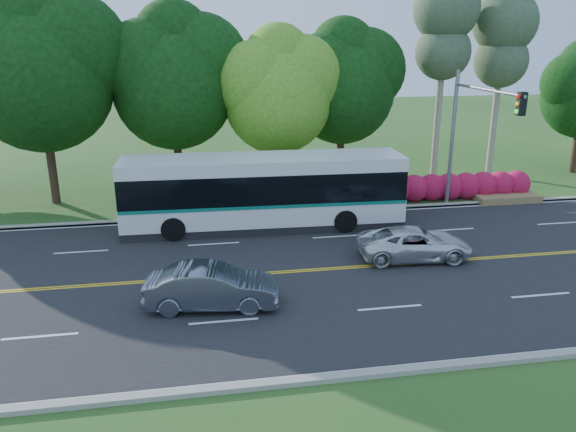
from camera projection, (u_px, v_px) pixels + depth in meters
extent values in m
plane|color=#26511B|center=(371.00, 266.00, 21.99)|extent=(120.00, 120.00, 0.00)
cube|color=black|center=(371.00, 266.00, 21.99)|extent=(60.00, 14.00, 0.02)
cube|color=gray|center=(328.00, 211.00, 28.67)|extent=(60.00, 0.30, 0.15)
cube|color=gray|center=(453.00, 365.00, 15.27)|extent=(60.00, 0.30, 0.15)
cube|color=#26511B|center=(320.00, 201.00, 30.41)|extent=(60.00, 4.00, 0.10)
cube|color=gold|center=(372.00, 267.00, 21.91)|extent=(57.00, 0.10, 0.00)
cube|color=gold|center=(371.00, 265.00, 22.06)|extent=(57.00, 0.10, 0.00)
cube|color=silver|center=(40.00, 336.00, 16.84)|extent=(2.20, 0.12, 0.00)
cube|color=silver|center=(224.00, 321.00, 17.73)|extent=(2.20, 0.12, 0.00)
cube|color=silver|center=(390.00, 308.00, 18.62)|extent=(2.20, 0.12, 0.00)
cube|color=silver|center=(541.00, 295.00, 19.51)|extent=(2.20, 0.12, 0.00)
cube|color=silver|center=(81.00, 252.00, 23.40)|extent=(2.20, 0.12, 0.00)
cube|color=silver|center=(214.00, 244.00, 24.29)|extent=(2.20, 0.12, 0.00)
cube|color=silver|center=(337.00, 236.00, 25.19)|extent=(2.20, 0.12, 0.00)
cube|color=silver|center=(451.00, 230.00, 26.08)|extent=(2.20, 0.12, 0.00)
cube|color=silver|center=(559.00, 223.00, 26.97)|extent=(2.20, 0.12, 0.00)
cube|color=silver|center=(330.00, 214.00, 28.41)|extent=(57.00, 0.12, 0.00)
cube|color=silver|center=(448.00, 361.00, 15.56)|extent=(57.00, 0.12, 0.00)
cylinder|color=black|center=(52.00, 168.00, 29.43)|extent=(0.44, 0.44, 3.96)
sphere|color=black|center=(41.00, 80.00, 28.04)|extent=(7.20, 7.20, 7.20)
sphere|color=black|center=(72.00, 50.00, 28.14)|extent=(5.76, 5.76, 5.76)
sphere|color=black|center=(5.00, 55.00, 27.23)|extent=(5.40, 5.40, 5.40)
sphere|color=black|center=(37.00, 24.00, 27.60)|extent=(4.68, 4.68, 4.68)
cylinder|color=black|center=(178.00, 163.00, 31.47)|extent=(0.44, 0.44, 3.60)
sphere|color=black|center=(174.00, 88.00, 30.21)|extent=(6.60, 6.60, 6.60)
sphere|color=black|center=(200.00, 62.00, 30.32)|extent=(5.28, 5.28, 5.28)
sphere|color=black|center=(147.00, 67.00, 29.45)|extent=(4.95, 4.95, 4.95)
sphere|color=black|center=(173.00, 40.00, 29.84)|extent=(4.29, 4.29, 4.29)
cylinder|color=black|center=(278.00, 166.00, 31.48)|extent=(0.44, 0.44, 3.24)
sphere|color=#3C871C|center=(278.00, 100.00, 30.36)|extent=(5.80, 5.80, 5.80)
sphere|color=#3C871C|center=(300.00, 78.00, 30.50)|extent=(4.64, 4.64, 4.64)
sphere|color=#3C871C|center=(256.00, 82.00, 29.67)|extent=(4.35, 4.35, 4.35)
sphere|color=#3C871C|center=(278.00, 58.00, 30.08)|extent=(3.77, 3.77, 3.77)
cylinder|color=black|center=(340.00, 157.00, 33.51)|extent=(0.44, 0.44, 3.42)
sphere|color=black|center=(342.00, 92.00, 32.34)|extent=(6.00, 6.00, 6.00)
sphere|color=black|center=(364.00, 70.00, 32.47)|extent=(4.80, 4.80, 4.80)
sphere|color=black|center=(323.00, 74.00, 31.63)|extent=(4.50, 4.50, 4.50)
sphere|color=black|center=(343.00, 51.00, 32.04)|extent=(3.90, 3.90, 3.90)
cylinder|color=gray|center=(439.00, 101.00, 33.50)|extent=(0.40, 0.40, 9.80)
sphere|color=#375334|center=(443.00, 52.00, 32.64)|extent=(3.23, 3.23, 3.23)
sphere|color=#375334|center=(447.00, 8.00, 31.91)|extent=(3.80, 3.80, 3.80)
cylinder|color=gray|center=(496.00, 104.00, 34.72)|extent=(0.40, 0.40, 9.10)
sphere|color=#375334|center=(501.00, 61.00, 33.92)|extent=(3.23, 3.23, 3.23)
sphere|color=#375334|center=(505.00, 22.00, 33.24)|extent=(3.80, 3.80, 3.80)
cylinder|color=black|center=(575.00, 149.00, 36.63)|extent=(0.44, 0.44, 3.06)
sphere|color=black|center=(573.00, 83.00, 34.96)|extent=(3.90, 3.90, 3.90)
sphere|color=maroon|center=(379.00, 190.00, 29.94)|extent=(1.50, 1.50, 1.50)
sphere|color=maroon|center=(396.00, 189.00, 30.10)|extent=(1.50, 1.50, 1.50)
sphere|color=maroon|center=(414.00, 189.00, 30.26)|extent=(1.50, 1.50, 1.50)
sphere|color=maroon|center=(431.00, 188.00, 30.42)|extent=(1.50, 1.50, 1.50)
sphere|color=maroon|center=(449.00, 187.00, 30.58)|extent=(1.50, 1.50, 1.50)
sphere|color=maroon|center=(466.00, 186.00, 30.75)|extent=(1.50, 1.50, 1.50)
sphere|color=maroon|center=(483.00, 185.00, 30.91)|extent=(1.50, 1.50, 1.50)
sphere|color=maroon|center=(500.00, 184.00, 31.07)|extent=(1.50, 1.50, 1.50)
sphere|color=maroon|center=(516.00, 184.00, 31.23)|extent=(1.50, 1.50, 1.50)
cube|color=olive|center=(506.00, 198.00, 30.49)|extent=(3.50, 1.40, 0.40)
cylinder|color=gray|center=(452.00, 140.00, 28.81)|extent=(0.20, 0.20, 7.00)
cylinder|color=gray|center=(487.00, 90.00, 25.14)|extent=(0.14, 6.00, 0.14)
cube|color=black|center=(522.00, 104.00, 22.60)|extent=(0.32, 0.28, 0.95)
sphere|color=red|center=(519.00, 96.00, 22.48)|extent=(0.18, 0.18, 0.18)
sphere|color=yellow|center=(518.00, 104.00, 22.58)|extent=(0.18, 0.18, 0.18)
sphere|color=#19D833|center=(517.00, 111.00, 22.67)|extent=(0.18, 0.18, 0.18)
cube|color=silver|center=(264.00, 208.00, 26.19)|extent=(12.94, 3.10, 1.06)
cube|color=black|center=(263.00, 184.00, 25.82)|extent=(12.88, 3.14, 1.33)
cube|color=silver|center=(263.00, 163.00, 25.52)|extent=(12.94, 3.10, 0.60)
cube|color=#0B6A56|center=(264.00, 199.00, 26.04)|extent=(12.88, 3.15, 0.15)
cube|color=black|center=(120.00, 187.00, 24.92)|extent=(0.13, 2.52, 1.83)
cube|color=#19E54C|center=(118.00, 164.00, 24.61)|extent=(0.10, 1.64, 0.24)
cube|color=black|center=(264.00, 223.00, 26.41)|extent=(12.94, 2.99, 0.38)
cylinder|color=black|center=(173.00, 229.00, 24.54)|extent=(1.08, 0.33, 1.07)
cylinder|color=black|center=(176.00, 212.00, 26.95)|extent=(1.08, 0.33, 1.07)
cylinder|color=black|center=(345.00, 221.00, 25.58)|extent=(1.08, 0.33, 1.07)
cylinder|color=black|center=(333.00, 205.00, 28.00)|extent=(1.08, 0.33, 1.07)
imported|color=slate|center=(212.00, 287.00, 18.46)|extent=(4.51, 2.03, 1.44)
imported|color=white|center=(415.00, 243.00, 22.58)|extent=(4.70, 2.46, 1.26)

